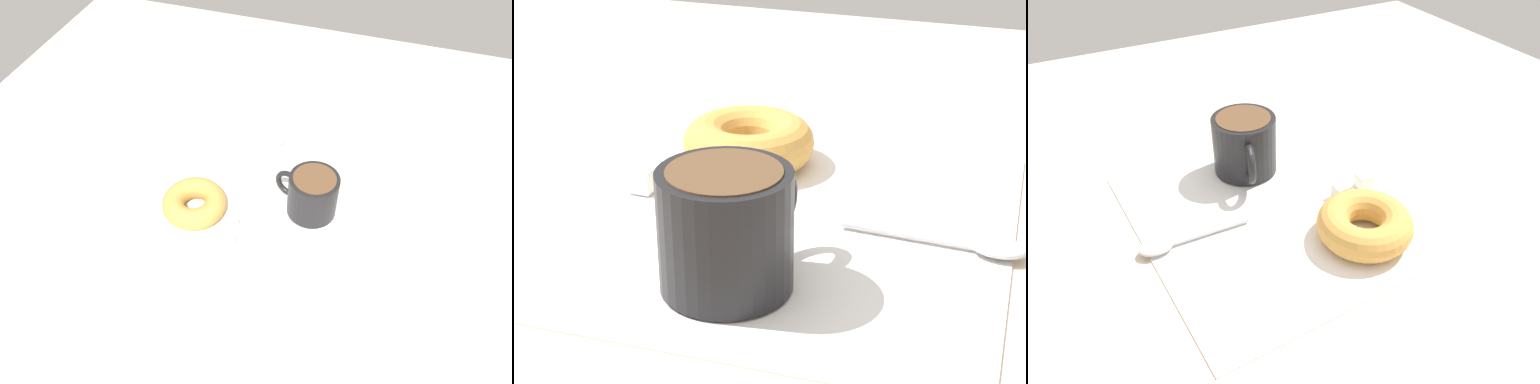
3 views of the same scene
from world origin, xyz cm
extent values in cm
cube|color=beige|center=(0.00, 0.00, -1.00)|extent=(120.00, 120.00, 2.00)
cube|color=white|center=(1.09, 2.77, 0.15)|extent=(33.99, 33.99, 0.30)
cylinder|color=black|center=(10.17, 3.49, 3.92)|extent=(7.85, 7.85, 7.24)
cylinder|color=brown|center=(10.17, 3.49, 7.34)|extent=(6.65, 6.65, 0.60)
torus|color=black|center=(6.02, 4.70, 3.92)|extent=(5.01, 2.25, 4.95)
torus|color=gold|center=(-7.56, -2.28, 2.05)|extent=(10.23, 10.23, 3.50)
ellipsoid|color=silver|center=(0.72, 17.95, 0.75)|extent=(2.47, 3.65, 0.90)
cylinder|color=silver|center=(0.60, 12.35, 0.58)|extent=(0.75, 9.34, 0.56)
cube|color=white|center=(-0.56, -3.93, 1.15)|extent=(1.70, 1.70, 1.70)
cube|color=white|center=(0.19, -7.54, 1.16)|extent=(1.73, 1.73, 1.73)
camera|label=1|loc=(17.65, -48.84, 61.60)|focal=35.00mm
camera|label=2|loc=(49.81, 21.21, 26.29)|focal=60.00mm
camera|label=3|loc=(-38.77, 23.87, 36.38)|focal=35.00mm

